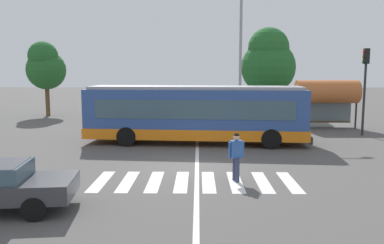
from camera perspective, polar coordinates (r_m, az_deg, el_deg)
name	(u,v)px	position (r m, az deg, el deg)	size (l,w,h in m)	color
ground_plane	(188,168)	(15.81, -0.61, -6.66)	(160.00, 160.00, 0.00)	#514F4C
city_transit_bus	(195,114)	(20.86, 0.51, 1.19)	(11.87, 3.50, 3.06)	black
pedestrian_crossing_street	(236,154)	(13.79, 6.44, -4.66)	(0.57, 0.41, 1.72)	#333856
parked_car_red	(111,110)	(31.79, -11.74, 1.67)	(1.90, 4.51, 1.35)	black
parked_car_charcoal	(145,110)	(31.22, -6.86, 1.67)	(1.94, 4.53, 1.35)	black
parked_car_blue	(179,110)	(31.17, -1.84, 1.71)	(2.15, 4.62, 1.35)	black
parked_car_champagne	(211,110)	(31.01, 2.75, 1.68)	(2.15, 4.62, 1.35)	black
parked_car_teal	(247,111)	(31.24, 8.05, 1.66)	(1.91, 4.52, 1.35)	black
traffic_light_far_corner	(365,78)	(25.54, 23.84, 5.87)	(0.33, 0.32, 5.17)	#28282B
bus_stop_shelter	(327,93)	(27.85, 18.99, 4.05)	(4.14, 1.54, 3.25)	#28282B
twin_arm_street_lamp	(241,38)	(28.47, 7.10, 12.05)	(4.32, 0.32, 10.25)	#939399
background_tree_left	(45,66)	(36.12, -20.54, 7.60)	(3.32, 3.32, 6.36)	brown
background_tree_right	(268,62)	(35.90, 11.01, 8.58)	(4.83, 4.83, 7.68)	brown
crosswalk_painted_stripes	(195,182)	(13.86, 0.44, -8.66)	(7.04, 2.68, 0.01)	silver
lane_center_line	(197,157)	(17.75, 0.75, -5.09)	(0.16, 24.00, 0.01)	silver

